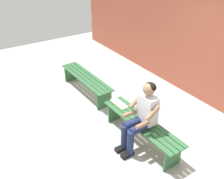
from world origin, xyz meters
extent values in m
cube|color=#B2B2AD|center=(1.02, 1.00, -0.02)|extent=(10.00, 7.00, 0.04)
cube|color=#9E4C38|center=(0.50, -2.11, 1.12)|extent=(9.50, 0.24, 2.23)
cube|color=#2D6038|center=(0.00, -0.16, 0.42)|extent=(1.78, 0.13, 0.02)
cube|color=#2D6038|center=(0.00, -0.05, 0.42)|extent=(1.78, 0.13, 0.02)
cube|color=#2D6038|center=(0.00, 0.05, 0.42)|extent=(1.78, 0.13, 0.02)
cube|color=#2D6038|center=(0.00, 0.16, 0.42)|extent=(1.78, 0.13, 0.02)
cube|color=#2D6038|center=(-0.77, -0.02, 0.20)|extent=(0.04, 0.36, 0.41)
cube|color=#2D6038|center=(0.77, 0.02, 0.20)|extent=(0.04, 0.36, 0.41)
cube|color=#2D6038|center=(2.04, -0.16, 0.42)|extent=(1.78, 0.13, 0.02)
cube|color=#2D6038|center=(2.03, -0.05, 0.42)|extent=(1.78, 0.13, 0.02)
cube|color=#2D6038|center=(2.03, 0.05, 0.42)|extent=(1.78, 0.13, 0.02)
cube|color=#2D6038|center=(2.03, 0.16, 0.42)|extent=(1.78, 0.13, 0.02)
cube|color=#2D6038|center=(1.26, -0.02, 0.20)|extent=(0.04, 0.36, 0.41)
cube|color=#2D6038|center=(2.80, 0.02, 0.20)|extent=(0.04, 0.36, 0.41)
cube|color=silver|center=(-0.10, -0.02, 0.75)|extent=(0.34, 0.20, 0.50)
sphere|color=#936B4C|center=(-0.10, -0.01, 1.13)|extent=(0.20, 0.20, 0.20)
ellipsoid|color=black|center=(-0.10, -0.04, 1.16)|extent=(0.20, 0.19, 0.15)
cylinder|color=navy|center=(-0.19, 0.18, 0.50)|extent=(0.13, 0.40, 0.13)
cylinder|color=navy|center=(-0.01, 0.18, 0.50)|extent=(0.13, 0.40, 0.13)
cylinder|color=navy|center=(-0.19, 0.38, 0.25)|extent=(0.11, 0.11, 0.50)
cube|color=black|center=(-0.19, 0.44, 0.04)|extent=(0.10, 0.22, 0.07)
cylinder|color=navy|center=(-0.01, 0.38, 0.25)|extent=(0.11, 0.11, 0.50)
cube|color=black|center=(-0.01, 0.44, 0.04)|extent=(0.10, 0.22, 0.07)
cylinder|color=#936B4C|center=(-0.31, 0.06, 0.82)|extent=(0.08, 0.28, 0.23)
cylinder|color=#936B4C|center=(-0.28, 0.22, 0.64)|extent=(0.07, 0.26, 0.07)
cylinder|color=#936B4C|center=(0.11, 0.06, 0.82)|extent=(0.08, 0.28, 0.23)
cylinder|color=#936B4C|center=(0.08, 0.22, 0.64)|extent=(0.07, 0.26, 0.07)
sphere|color=#72B738|center=(0.26, -0.07, 0.47)|extent=(0.08, 0.08, 0.08)
cube|color=white|center=(0.57, 0.01, 0.44)|extent=(0.20, 0.15, 0.02)
cube|color=white|center=(0.77, 0.01, 0.44)|extent=(0.20, 0.15, 0.02)
cube|color=#BF8C1E|center=(0.67, 0.01, 0.43)|extent=(0.42, 0.17, 0.01)
camera|label=1|loc=(-2.72, 2.42, 3.18)|focal=41.52mm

